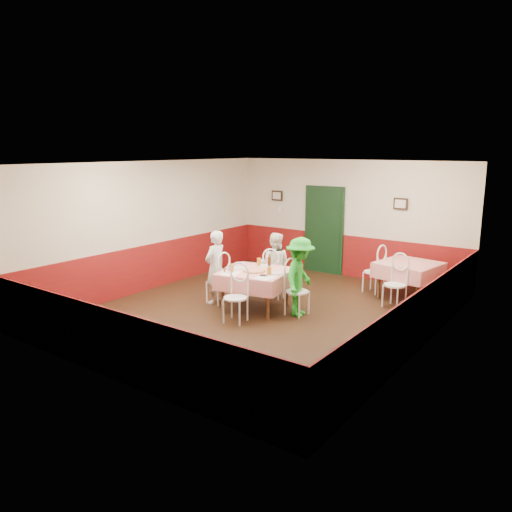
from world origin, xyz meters
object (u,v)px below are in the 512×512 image
Objects in this scene: glass_c at (259,262)px; diner_left at (215,267)px; chair_second_a at (374,272)px; diner_far at (275,265)px; chair_left at (218,281)px; chair_second_b at (395,285)px; beer_bottle at (269,261)px; wallet at (263,275)px; diner_right at (300,277)px; pizza at (254,271)px; glass_b at (269,271)px; chair_right at (297,292)px; chair_near at (235,298)px; chair_far at (274,276)px; second_table at (408,281)px; main_table at (256,290)px; glass_a at (232,268)px.

diner_left is (-0.68, -0.55, -0.10)m from glass_c.
diner_far reaches higher than chair_second_a.
diner_left is (-0.05, -0.01, 0.29)m from chair_left.
beer_bottle reaches higher than chair_second_b.
chair_left and chair_second_a have the same top height.
chair_left is at bearing 165.35° from wallet.
diner_right reaches higher than diner_left.
pizza is 1.70× the size of beer_bottle.
diner_right reaches higher than chair_second_b.
pizza is at bearing 171.65° from glass_b.
beer_bottle is (-0.82, 0.28, 0.43)m from chair_right.
chair_left and chair_second_b have the same top height.
diner_right is (1.10, -0.23, -0.10)m from glass_c.
chair_near is 0.85m from pizza.
chair_right and chair_second_a have the same top height.
chair_far is (0.68, 0.99, 0.00)m from chair_left.
glass_b is at bearing -124.70° from second_table.
chair_second_b is (1.99, 2.50, 0.00)m from chair_near.
diner_right reaches higher than chair_right.
diner_right is (0.87, -0.27, -0.14)m from beer_bottle.
chair_second_a reaches higher than second_table.
chair_second_a is 2.19m from diner_far.
chair_second_b is at bearing 45.48° from glass_b.
chair_far is 8.18× the size of wallet.
second_table is 0.75m from chair_second_b.
chair_left is 1.29m from glass_b.
diner_left is at bearing -174.04° from pizza.
second_table is at bearing 134.42° from chair_left.
diner_far is at bearing -36.11° from chair_second_a.
glass_b reaches higher than main_table.
chair_right reaches higher than wallet.
main_table and second_table have the same top height.
chair_second_a is 2.86m from pizza.
chair_second_b is 2.53m from glass_b.
diner_far is (-0.31, 1.72, 0.23)m from chair_near.
glass_c is 1.36× the size of wallet.
chair_right is at bearing 31.55° from glass_b.
pizza is at bearing 141.85° from wallet.
chair_left is at bearing -174.29° from pizza.
diner_right is at bearing 10.30° from main_table.
glass_c is at bearing 139.41° from glass_b.
chair_left is 2.27× the size of pizza.
diner_left is (-0.56, 0.18, -0.10)m from glass_a.
chair_far is 1.00× the size of chair_second_b.
diner_right is at bearing 42.41° from chair_near.
chair_right is 1.26m from diner_far.
chair_second_b is (0.75, -0.75, 0.00)m from chair_second_a.
diner_left is at bearing 86.63° from diner_right.
chair_second_b is 1.98m from diner_right.
glass_a reaches higher than chair_left.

